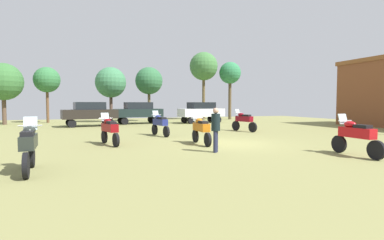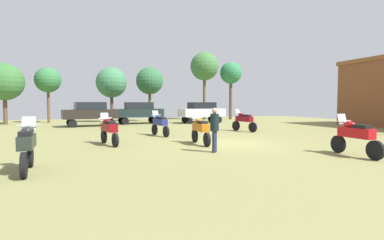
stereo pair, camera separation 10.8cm
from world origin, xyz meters
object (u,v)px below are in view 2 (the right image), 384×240
at_px(motorcycle_5, 200,129).
at_px(tree_7, 48,80).
at_px(car_3, 90,112).
at_px(tree_6, 4,82).
at_px(motorcycle_4, 355,136).
at_px(car_1, 202,111).
at_px(tree_3, 150,81).
at_px(person_1, 215,126).
at_px(motorcycle_1, 27,145).
at_px(car_2, 139,111).
at_px(motorcycle_7, 109,129).
at_px(tree_4, 231,74).
at_px(motorcycle_2, 160,124).
at_px(motorcycle_3, 244,120).
at_px(tree_1, 111,83).
at_px(tree_2, 204,67).

relative_size(motorcycle_5, tree_7, 0.40).
relative_size(car_3, tree_6, 0.83).
height_order(motorcycle_4, car_1, car_1).
relative_size(motorcycle_5, tree_3, 0.38).
xyz_separation_m(motorcycle_5, person_1, (-0.28, -2.31, 0.29)).
distance_m(motorcycle_1, car_2, 19.70).
height_order(motorcycle_7, tree_3, tree_3).
bearing_deg(car_3, motorcycle_1, 164.80).
bearing_deg(motorcycle_7, person_1, -58.17).
bearing_deg(motorcycle_5, car_1, 68.45).
xyz_separation_m(tree_3, tree_7, (-9.87, 0.68, -0.11)).
xyz_separation_m(motorcycle_5, tree_3, (1.27, 18.70, 3.54)).
relative_size(motorcycle_7, tree_4, 0.32).
bearing_deg(tree_6, motorcycle_4, -54.46).
distance_m(tree_3, tree_4, 9.94).
height_order(motorcycle_4, motorcycle_5, motorcycle_4).
bearing_deg(tree_3, car_1, -47.70).
distance_m(motorcycle_7, car_3, 11.99).
xyz_separation_m(motorcycle_2, motorcycle_3, (6.01, 0.92, 0.02)).
height_order(motorcycle_4, motorcycle_7, motorcycle_4).
distance_m(car_3, tree_4, 17.57).
distance_m(motorcycle_2, motorcycle_4, 10.22).
bearing_deg(car_3, car_2, -75.58).
xyz_separation_m(motorcycle_3, tree_1, (-7.74, 13.08, 3.22)).
xyz_separation_m(car_1, tree_4, (5.68, 5.25, 4.23)).
bearing_deg(motorcycle_4, motorcycle_1, 176.00).
height_order(motorcycle_1, car_2, car_2).
xyz_separation_m(motorcycle_4, car_1, (1.29, 18.81, 0.43)).
height_order(motorcycle_5, car_1, car_1).
height_order(tree_4, tree_7, tree_4).
xyz_separation_m(car_3, tree_2, (12.66, 6.57, 4.97)).
height_order(motorcycle_5, motorcycle_7, motorcycle_5).
relative_size(person_1, tree_1, 0.31).
height_order(motorcycle_5, tree_1, tree_1).
relative_size(car_3, tree_1, 0.82).
xyz_separation_m(motorcycle_1, person_1, (6.17, 1.40, 0.27)).
bearing_deg(motorcycle_1, motorcycle_3, 33.57).
relative_size(tree_3, tree_4, 0.84).
height_order(motorcycle_3, tree_3, tree_3).
bearing_deg(motorcycle_4, tree_2, 82.56).
bearing_deg(motorcycle_2, car_2, 74.56).
relative_size(motorcycle_5, motorcycle_7, 1.01).
relative_size(car_1, person_1, 2.62).
bearing_deg(tree_4, tree_1, -174.99).
bearing_deg(tree_6, tree_7, 24.86).
distance_m(motorcycle_5, person_1, 2.35).
relative_size(motorcycle_3, motorcycle_7, 1.02).
bearing_deg(car_2, tree_3, -32.38).
bearing_deg(tree_3, tree_2, 8.73).
bearing_deg(car_1, motorcycle_7, 136.49).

